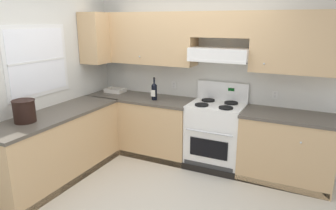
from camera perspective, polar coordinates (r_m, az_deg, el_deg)
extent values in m
plane|color=beige|center=(3.83, -5.21, -17.14)|extent=(7.04, 7.04, 0.00)
cube|color=silver|center=(4.61, 9.85, 5.43)|extent=(4.68, 0.12, 2.55)
cube|color=tan|center=(4.77, -4.27, 12.30)|extent=(1.60, 0.34, 0.76)
cube|color=tan|center=(4.14, 23.90, 10.59)|extent=(1.23, 0.34, 0.76)
cube|color=tan|center=(4.29, 10.17, 14.57)|extent=(0.80, 0.34, 0.34)
cube|color=white|center=(4.28, 9.77, 9.35)|extent=(0.80, 0.46, 0.17)
cube|color=white|center=(4.08, 8.85, 8.04)|extent=(0.80, 0.03, 0.04)
sphere|color=silver|center=(4.64, -5.33, 8.96)|extent=(0.02, 0.02, 0.02)
sphere|color=silver|center=(4.02, 17.44, 7.35)|extent=(0.02, 0.02, 0.02)
cube|color=silver|center=(4.83, 1.10, 3.75)|extent=(0.08, 0.01, 0.12)
cube|color=silver|center=(4.82, 1.08, 3.99)|extent=(0.03, 0.00, 0.03)
cube|color=silver|center=(4.83, 1.07, 3.48)|extent=(0.03, 0.00, 0.03)
cube|color=silver|center=(4.43, 19.29, 1.81)|extent=(0.08, 0.01, 0.12)
cube|color=silver|center=(4.42, 19.31, 2.08)|extent=(0.03, 0.00, 0.03)
cube|color=silver|center=(4.43, 19.26, 1.52)|extent=(0.03, 0.00, 0.03)
cube|color=silver|center=(4.44, -23.26, 4.03)|extent=(0.12, 4.00, 2.55)
cube|color=white|center=(4.35, -23.21, 7.51)|extent=(0.04, 1.00, 0.92)
cube|color=white|center=(4.34, -23.03, 7.51)|extent=(0.01, 0.90, 0.82)
cube|color=white|center=(4.34, -23.00, 7.51)|extent=(0.01, 0.90, 0.02)
cube|color=tan|center=(5.01, -12.44, 12.14)|extent=(0.34, 0.64, 0.76)
cube|color=tan|center=(4.93, -4.91, -3.83)|extent=(1.66, 0.61, 0.87)
cube|color=#51493F|center=(4.80, -5.04, 1.31)|extent=(1.69, 0.63, 0.04)
cube|color=tan|center=(4.32, 21.08, -7.72)|extent=(1.15, 0.61, 0.87)
cube|color=#51493F|center=(4.17, 21.68, -1.94)|extent=(1.17, 0.63, 0.04)
cube|color=black|center=(4.46, 4.23, -11.40)|extent=(3.54, 0.06, 0.09)
sphere|color=silver|center=(4.78, -10.35, -1.57)|extent=(0.03, 0.03, 0.03)
sphere|color=silver|center=(3.93, 23.50, -6.43)|extent=(0.03, 0.03, 0.03)
cube|color=tan|center=(4.33, -19.80, -7.50)|extent=(0.61, 1.89, 0.87)
cube|color=#51493F|center=(4.19, -20.37, -1.74)|extent=(0.63, 1.91, 0.04)
cube|color=black|center=(4.32, -16.68, -13.03)|extent=(0.06, 1.85, 0.09)
cube|color=white|center=(4.47, 8.77, -5.78)|extent=(0.76, 0.58, 0.91)
cube|color=black|center=(4.23, 7.54, -8.05)|extent=(0.53, 0.01, 0.26)
cylinder|color=silver|center=(4.12, 7.55, -5.11)|extent=(0.65, 0.02, 0.02)
cube|color=#333333|center=(4.35, 7.41, -11.49)|extent=(0.70, 0.01, 0.11)
cube|color=white|center=(4.32, 9.02, -0.03)|extent=(0.76, 0.58, 0.02)
cube|color=white|center=(4.54, 10.10, 2.44)|extent=(0.76, 0.04, 0.29)
cube|color=#053F0C|center=(4.48, 11.70, 2.84)|extent=(0.09, 0.01, 0.04)
cylinder|color=black|center=(4.24, 6.28, 0.03)|extent=(0.19, 0.19, 0.02)
cylinder|color=black|center=(4.24, 6.28, -0.05)|extent=(0.07, 0.07, 0.01)
cylinder|color=black|center=(4.14, 10.71, -0.52)|extent=(0.19, 0.19, 0.02)
cylinder|color=black|center=(4.14, 10.71, -0.60)|extent=(0.07, 0.07, 0.01)
cylinder|color=black|center=(4.49, 7.48, 0.88)|extent=(0.19, 0.19, 0.02)
cylinder|color=black|center=(4.50, 7.48, 0.80)|extent=(0.07, 0.07, 0.01)
cylinder|color=black|center=(4.40, 11.68, 0.39)|extent=(0.19, 0.19, 0.02)
cylinder|color=black|center=(4.41, 11.67, 0.31)|extent=(0.07, 0.07, 0.01)
cylinder|color=white|center=(4.59, 7.51, 2.36)|extent=(0.04, 0.02, 0.04)
cylinder|color=white|center=(4.55, 9.19, 2.18)|extent=(0.04, 0.02, 0.04)
cylinder|color=white|center=(4.51, 10.90, 1.99)|extent=(0.04, 0.02, 0.04)
cylinder|color=white|center=(4.48, 12.63, 1.80)|extent=(0.04, 0.02, 0.04)
cylinder|color=black|center=(4.58, -2.57, 2.35)|extent=(0.08, 0.08, 0.22)
cone|color=black|center=(4.55, -2.59, 3.95)|extent=(0.08, 0.08, 0.04)
cylinder|color=black|center=(4.54, -2.60, 4.65)|extent=(0.03, 0.03, 0.08)
cylinder|color=black|center=(4.53, -2.60, 5.01)|extent=(0.03, 0.03, 0.02)
cube|color=silver|center=(4.54, -2.82, 2.19)|extent=(0.07, 0.00, 0.10)
cube|color=beige|center=(5.17, -9.79, 2.46)|extent=(0.25, 0.18, 0.02)
cube|color=beige|center=(5.08, -10.48, 2.49)|extent=(0.31, 0.01, 0.06)
cube|color=beige|center=(5.24, -9.15, 2.95)|extent=(0.31, 0.01, 0.06)
cube|color=beige|center=(5.25, -11.13, 2.87)|extent=(0.01, 0.19, 0.06)
cube|color=beige|center=(5.08, -8.43, 2.58)|extent=(0.01, 0.19, 0.06)
cylinder|color=black|center=(3.93, -25.19, -1.05)|extent=(0.25, 0.25, 0.26)
torus|color=black|center=(3.90, -25.40, 0.75)|extent=(0.26, 0.26, 0.01)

